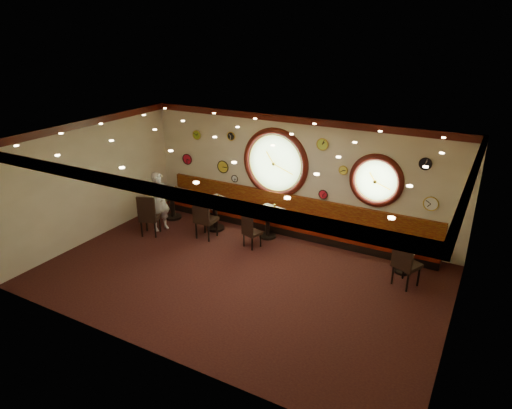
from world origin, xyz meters
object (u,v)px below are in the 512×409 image
at_px(chair_a, 148,213).
at_px(condiment_b_pepper, 214,199).
at_px(condiment_b_salt, 214,197).
at_px(table_d, 405,255).
at_px(table_a, 172,201).
at_px(condiment_d_salt, 402,243).
at_px(condiment_a_pepper, 174,190).
at_px(condiment_c_salt, 265,206).
at_px(condiment_d_pepper, 406,245).
at_px(condiment_a_salt, 171,189).
at_px(chair_d, 405,259).
at_px(condiment_c_bottle, 275,207).
at_px(waiter, 160,201).
at_px(condiment_c_pepper, 267,207).
at_px(chair_b, 204,215).
at_px(chair_c, 250,229).
at_px(condiment_a_bottle, 176,188).
at_px(table_c, 268,220).
at_px(condiment_d_bottle, 409,242).
at_px(table_b, 215,211).
at_px(condiment_b_bottle, 219,197).

distance_m(chair_a, condiment_b_pepper, 1.81).
bearing_deg(condiment_b_salt, table_d, -0.09).
distance_m(table_a, table_d, 6.72).
relative_size(condiment_d_salt, condiment_a_pepper, 0.88).
bearing_deg(condiment_c_salt, condiment_d_pepper, -4.12).
xyz_separation_m(chair_a, condiment_a_salt, (-0.24, 1.29, 0.23)).
xyz_separation_m(table_d, condiment_b_salt, (-5.29, 0.01, 0.48)).
height_order(chair_d, condiment_c_bottle, chair_d).
bearing_deg(waiter, condiment_a_pepper, 32.41).
bearing_deg(condiment_c_pepper, condiment_c_bottle, 13.29).
bearing_deg(condiment_d_salt, chair_b, -171.27).
relative_size(chair_c, condiment_a_bottle, 4.23).
height_order(table_c, condiment_c_pepper, condiment_c_pepper).
bearing_deg(waiter, condiment_b_salt, -31.41).
height_order(condiment_b_salt, condiment_d_bottle, condiment_b_salt).
height_order(condiment_a_salt, condiment_d_salt, condiment_a_salt).
height_order(table_b, condiment_c_bottle, condiment_c_bottle).
height_order(table_c, chair_a, chair_a).
distance_m(table_b, condiment_a_salt, 1.61).
height_order(chair_a, condiment_b_bottle, chair_a).
relative_size(condiment_b_salt, condiment_a_pepper, 1.08).
bearing_deg(table_c, chair_b, -147.55).
height_order(condiment_c_salt, condiment_d_salt, condiment_c_salt).
relative_size(chair_a, condiment_a_bottle, 5.24).
bearing_deg(condiment_a_salt, condiment_b_salt, 2.63).
xyz_separation_m(condiment_b_pepper, condiment_d_bottle, (5.23, 0.22, -0.15)).
bearing_deg(waiter, condiment_c_bottle, -46.64).
height_order(table_d, chair_d, chair_d).
distance_m(condiment_a_salt, condiment_d_bottle, 6.80).
relative_size(condiment_a_pepper, condiment_c_pepper, 0.91).
relative_size(condiment_a_salt, condiment_b_pepper, 0.93).
bearing_deg(chair_c, condiment_d_salt, 27.21).
relative_size(condiment_a_salt, condiment_b_salt, 0.94).
relative_size(chair_b, condiment_c_pepper, 6.90).
relative_size(chair_c, condiment_b_bottle, 4.28).
xyz_separation_m(condiment_a_pepper, condiment_c_bottle, (3.15, 0.27, -0.02)).
bearing_deg(condiment_c_salt, condiment_a_pepper, -175.04).
bearing_deg(table_b, condiment_c_pepper, 10.85).
relative_size(chair_b, condiment_d_pepper, 7.88).
xyz_separation_m(table_a, chair_d, (6.84, -0.58, 0.15)).
height_order(chair_c, condiment_d_salt, chair_c).
bearing_deg(chair_d, condiment_b_bottle, -162.52).
height_order(table_d, condiment_c_salt, condiment_c_salt).
distance_m(condiment_a_pepper, condiment_c_bottle, 3.16).
xyz_separation_m(table_a, condiment_c_salt, (2.96, 0.27, 0.32)).
relative_size(condiment_d_bottle, waiter, 0.09).
bearing_deg(chair_b, chair_d, 1.31).
height_order(condiment_c_salt, condiment_b_pepper, condiment_b_pepper).
bearing_deg(condiment_d_salt, condiment_b_salt, 179.84).
bearing_deg(condiment_b_bottle, condiment_d_salt, -0.22).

